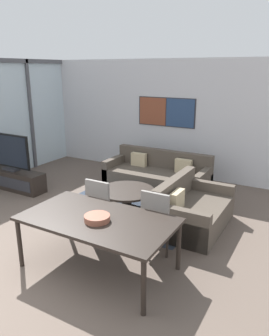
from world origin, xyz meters
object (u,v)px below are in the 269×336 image
object	(u,v)px
sofa_side	(191,211)
fruit_bowl	(97,218)
coffee_table	(127,195)
dining_chair_left	(102,205)
television	(10,152)
dining_table	(98,222)
dining_chair_centre	(158,218)
tv_console	(13,179)
sofa_main	(158,177)

from	to	relation	value
sofa_side	fruit_bowl	xyz separation A→B (m)	(-0.59, -1.82, 0.50)
coffee_table	dining_chair_left	world-z (taller)	dining_chair_left
television	coffee_table	distance (m)	2.87
dining_table	dining_chair_left	distance (m)	0.95
dining_chair_left	dining_chair_centre	world-z (taller)	same
television	sofa_side	xyz separation A→B (m)	(4.09, 0.20, -0.56)
tv_console	sofa_main	world-z (taller)	sofa_main
sofa_main	dining_chair_left	size ratio (longest dim) A/B	2.40
tv_console	coffee_table	xyz separation A→B (m)	(2.81, 0.24, 0.09)
television	sofa_main	size ratio (longest dim) A/B	0.51
tv_console	dining_table	distance (m)	3.81
coffee_table	sofa_side	bearing A→B (deg)	-1.64
sofa_side	dining_table	xyz separation A→B (m)	(-0.64, -1.75, 0.40)
sofa_main	dining_table	bearing A→B (deg)	-78.46
sofa_main	dining_chair_left	world-z (taller)	dining_chair_left
sofa_main	television	bearing A→B (deg)	-150.59
tv_console	dining_chair_centre	bearing A→B (deg)	-10.90
television	dining_chair_centre	distance (m)	4.03
dining_chair_left	dining_chair_centre	xyz separation A→B (m)	(0.98, -0.01, 0.00)
television	fruit_bowl	bearing A→B (deg)	-24.80
dining_table	fruit_bowl	bearing A→B (deg)	-57.43
sofa_main	dining_chair_left	bearing A→B (deg)	-86.40
tv_console	dining_chair_left	xyz separation A→B (m)	(2.96, -0.75, 0.30)
dining_chair_left	dining_chair_centre	bearing A→B (deg)	-0.52
sofa_main	dining_chair_centre	distance (m)	2.62
fruit_bowl	dining_chair_centre	bearing A→B (deg)	62.51
coffee_table	dining_chair_centre	distance (m)	1.52
television	dining_table	bearing A→B (deg)	-24.10
tv_console	dining_chair_centre	world-z (taller)	dining_chair_centre
sofa_side	dining_chair_left	world-z (taller)	dining_chair_left
dining_chair_left	dining_chair_centre	size ratio (longest dim) A/B	1.00
dining_chair_centre	tv_console	bearing A→B (deg)	169.10
sofa_main	dining_chair_centre	world-z (taller)	dining_chair_centre
sofa_side	coffee_table	distance (m)	1.28
coffee_table	dining_table	size ratio (longest dim) A/B	0.53
television	sofa_side	bearing A→B (deg)	2.84
television	fruit_bowl	distance (m)	3.85
television	fruit_bowl	size ratio (longest dim) A/B	3.50
coffee_table	fruit_bowl	bearing A→B (deg)	-69.74
coffee_table	fruit_bowl	size ratio (longest dim) A/B	3.20
sofa_main	coffee_table	size ratio (longest dim) A/B	2.15
television	dining_chair_centre	bearing A→B (deg)	-10.91
tv_console	sofa_side	world-z (taller)	sofa_side
tv_console	sofa_main	xyz separation A→B (m)	(2.81, 1.59, 0.06)
tv_console	sofa_side	bearing A→B (deg)	2.85
sofa_side	coffee_table	xyz separation A→B (m)	(-1.27, 0.04, 0.04)
dining_chair_left	dining_table	bearing A→B (deg)	-58.19
dining_table	tv_console	bearing A→B (deg)	155.91
tv_console	fruit_bowl	xyz separation A→B (m)	(3.50, -1.62, 0.56)
coffee_table	television	bearing A→B (deg)	-175.14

